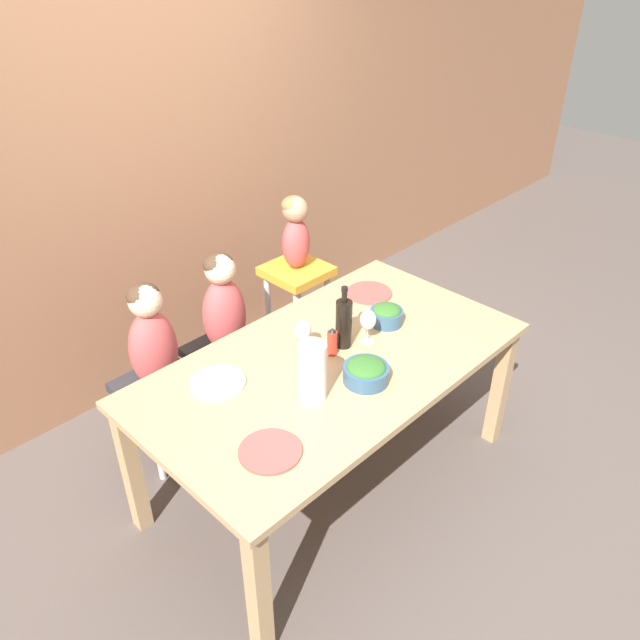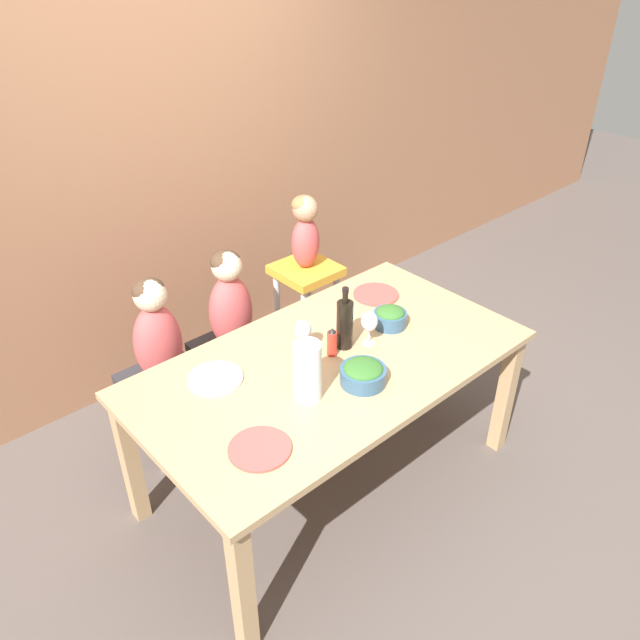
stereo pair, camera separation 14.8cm
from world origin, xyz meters
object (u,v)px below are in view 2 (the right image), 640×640
(chair_far_center, at_px, (235,355))
(salad_bowl_large, at_px, (363,373))
(person_child_center, at_px, (230,300))
(wine_bottle, at_px, (345,323))
(person_baby_right, at_px, (305,228))
(dinner_plate_front_left, at_px, (260,449))
(chair_right_highchair, at_px, (306,293))
(chair_far_left, at_px, (166,388))
(dinner_plate_back_right, at_px, (376,294))
(salad_bowl_small, at_px, (390,317))
(person_child_left, at_px, (156,331))
(paper_towel_roll, at_px, (308,371))
(wine_glass_far, at_px, (303,330))
(dinner_plate_back_left, at_px, (215,378))
(wine_glass_near, at_px, (369,322))

(chair_far_center, bearing_deg, salad_bowl_large, -88.95)
(person_child_center, height_order, wine_bottle, wine_bottle)
(person_baby_right, relative_size, dinner_plate_front_left, 1.77)
(chair_right_highchair, relative_size, dinner_plate_front_left, 3.13)
(chair_far_left, distance_m, chair_far_center, 0.43)
(wine_bottle, bearing_deg, dinner_plate_back_right, 26.60)
(person_baby_right, relative_size, wine_bottle, 1.36)
(chair_far_center, distance_m, salad_bowl_large, 1.05)
(person_baby_right, relative_size, salad_bowl_large, 2.13)
(salad_bowl_small, bearing_deg, person_child_left, 139.63)
(paper_towel_roll, bearing_deg, wine_glass_far, 52.70)
(chair_far_left, relative_size, salad_bowl_small, 2.76)
(chair_right_highchair, relative_size, wine_glass_far, 4.37)
(person_child_left, xyz_separation_m, dinner_plate_back_left, (-0.01, -0.53, 0.02))
(chair_far_left, height_order, dinner_plate_back_right, dinner_plate_back_right)
(chair_far_left, xyz_separation_m, paper_towel_roll, (0.21, -0.88, 0.50))
(chair_right_highchair, xyz_separation_m, paper_towel_roll, (-0.75, -0.88, 0.30))
(paper_towel_roll, xyz_separation_m, salad_bowl_large, (0.24, -0.09, -0.08))
(wine_glass_far, height_order, dinner_plate_back_right, wine_glass_far)
(wine_bottle, relative_size, wine_glass_near, 1.81)
(chair_right_highchair, relative_size, salad_bowl_large, 3.76)
(wine_glass_far, bearing_deg, chair_right_highchair, 48.45)
(wine_glass_near, bearing_deg, paper_towel_roll, -167.48)
(person_child_center, distance_m, dinner_plate_front_left, 1.14)
(salad_bowl_small, height_order, dinner_plate_front_left, salad_bowl_small)
(dinner_plate_front_left, height_order, dinner_plate_back_right, same)
(chair_far_left, height_order, person_baby_right, person_baby_right)
(chair_right_highchair, bearing_deg, salad_bowl_small, -97.36)
(dinner_plate_back_left, bearing_deg, wine_glass_far, -13.52)
(person_baby_right, xyz_separation_m, dinner_plate_front_left, (-1.08, -1.00, -0.23))
(dinner_plate_front_left, bearing_deg, chair_far_left, 83.00)
(person_baby_right, bearing_deg, dinner_plate_front_left, -137.47)
(paper_towel_roll, bearing_deg, dinner_plate_front_left, -161.24)
(person_baby_right, bearing_deg, paper_towel_roll, -130.34)
(dinner_plate_back_right, bearing_deg, person_child_left, 154.32)
(chair_right_highchair, bearing_deg, salad_bowl_large, -117.89)
(chair_right_highchair, xyz_separation_m, person_child_left, (-0.96, 0.00, 0.16))
(chair_right_highchair, xyz_separation_m, salad_bowl_large, (-0.51, -0.96, 0.22))
(wine_glass_near, bearing_deg, person_child_left, 131.12)
(chair_far_center, bearing_deg, salad_bowl_small, -59.54)
(person_child_center, height_order, person_baby_right, person_baby_right)
(chair_right_highchair, height_order, person_child_center, person_child_center)
(paper_towel_roll, height_order, wine_glass_near, paper_towel_roll)
(person_child_center, xyz_separation_m, dinner_plate_front_left, (-0.56, -0.99, 0.02))
(wine_bottle, xyz_separation_m, dinner_plate_back_left, (-0.59, 0.19, -0.12))
(chair_right_highchair, bearing_deg, paper_towel_roll, -130.38)
(person_child_center, relative_size, wine_glass_far, 3.30)
(chair_right_highchair, relative_size, dinner_plate_back_right, 3.13)
(person_child_center, distance_m, dinner_plate_back_right, 0.77)
(paper_towel_roll, height_order, dinner_plate_back_left, paper_towel_roll)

